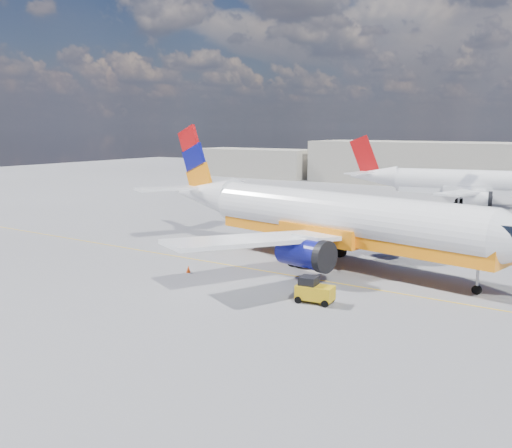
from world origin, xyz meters
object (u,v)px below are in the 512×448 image
Objects in this scene: second_jet at (468,183)px; gse_tug at (314,291)px; main_jet at (329,218)px; traffic_cone at (188,269)px.

second_jet is 50.07m from gse_tug.
main_jet reaches higher than gse_tug.
main_jet is 15.26× the size of gse_tug.
gse_tug reaches higher than traffic_cone.
traffic_cone is (-7.26, -8.50, -3.42)m from main_jet.
main_jet reaches higher than traffic_cone.
main_jet is 11.69m from traffic_cone.
traffic_cone is (-11.20, 1.15, -0.49)m from gse_tug.
traffic_cone is at bearing -110.35° from second_jet.
main_jet is at bearing 105.22° from gse_tug.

